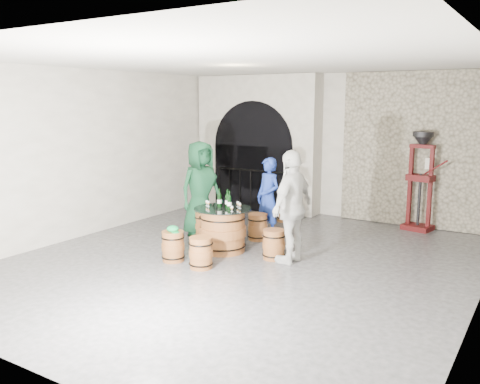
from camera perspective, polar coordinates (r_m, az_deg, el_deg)
The scene contains 29 objects.
ground at distance 8.38m, azimuth 0.36°, elevation -7.84°, with size 8.00×8.00×0.00m, color #303033.
wall_back at distance 11.61m, azimuth 10.82°, elevation 5.10°, with size 8.00×8.00×0.00m, color beige.
wall_front at distance 5.12m, azimuth -23.82°, elevation -1.88°, with size 8.00×8.00×0.00m, color beige.
wall_left at distance 10.29m, azimuth -16.50°, elevation 4.23°, with size 8.00×8.00×0.00m, color beige.
ceiling at distance 7.99m, azimuth 0.39°, elevation 14.54°, with size 8.00×8.00×0.00m, color beige.
stone_facing_panel at distance 11.03m, azimuth 19.47°, elevation 4.44°, with size 3.20×0.12×3.18m, color gray.
arched_opening at distance 12.20m, azimuth 1.98°, elevation 5.42°, with size 3.10×0.60×3.19m.
barrel_table at distance 8.86m, azimuth -1.94°, elevation -4.28°, with size 1.00×1.00×0.77m.
barrel_stool_left at distance 9.78m, azimuth -3.99°, elevation -3.71°, with size 0.39×0.39×0.50m.
barrel_stool_far at distance 9.61m, azimuth 2.00°, elevation -3.95°, with size 0.39×0.39×0.50m.
barrel_stool_right at distance 8.47m, azimuth 3.82°, elevation -5.90°, with size 0.39×0.39×0.50m.
barrel_stool_near_right at distance 8.03m, azimuth -4.41°, elevation -6.83°, with size 0.39×0.39×0.50m.
barrel_stool_near_left at distance 8.43m, azimuth -7.53°, elevation -6.06°, with size 0.39×0.39×0.50m.
green_cap at distance 8.35m, azimuth -7.56°, elevation -4.14°, with size 0.24×0.19×0.11m.
person_green at distance 9.84m, azimuth -4.44°, elevation 0.37°, with size 0.90×0.59×1.84m, color #103A21.
person_blue at distance 9.74m, azimuth 3.19°, elevation -0.62°, with size 0.56×0.37×1.54m, color navy.
person_white at distance 8.20m, azimuth 5.89°, elevation -1.66°, with size 1.08×0.45×1.84m, color beige.
wine_bottle_left at distance 8.84m, azimuth -2.32°, elevation -0.87°, with size 0.08×0.08×0.32m.
wine_bottle_center at distance 8.63m, azimuth -1.20°, elevation -1.14°, with size 0.08×0.08×0.32m.
wine_bottle_right at distance 8.77m, azimuth -1.42°, elevation -0.95°, with size 0.08×0.08×0.32m.
tasting_glass_a at distance 8.90m, azimuth -3.57°, elevation -1.34°, with size 0.05×0.05×0.10m, color #C16E25, non-canonical shape.
tasting_glass_b at distance 8.73m, azimuth -0.02°, elevation -1.55°, with size 0.05×0.05×0.10m, color #C16E25, non-canonical shape.
tasting_glass_c at distance 9.02m, azimuth -2.32°, elevation -1.18°, with size 0.05×0.05×0.10m, color #C16E25, non-canonical shape.
tasting_glass_d at distance 8.86m, azimuth -0.24°, elevation -1.38°, with size 0.05×0.05×0.10m, color #C16E25, non-canonical shape.
tasting_glass_e at distance 8.48m, azimuth -0.92°, elevation -1.91°, with size 0.05×0.05×0.10m, color #C16E25, non-canonical shape.
tasting_glass_f at distance 8.98m, azimuth -3.74°, elevation -1.24°, with size 0.05×0.05×0.10m, color #C16E25, non-canonical shape.
side_barrel at distance 11.12m, azimuth 5.26°, elevation -1.83°, with size 0.43×0.43×0.58m.
corking_press at distance 10.80m, azimuth 19.65°, elevation 1.97°, with size 0.84×0.54×2.00m.
control_box at distance 10.93m, azimuth 20.57°, elevation 3.00°, with size 0.18×0.10×0.22m, color silver.
Camera 1 is at (4.18, -6.79, 2.59)m, focal length 38.00 mm.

